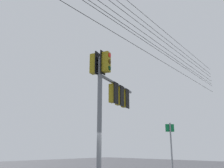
{
  "coord_description": "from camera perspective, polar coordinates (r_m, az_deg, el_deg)",
  "views": [
    {
      "loc": [
        6.46,
        -7.71,
        1.9
      ],
      "look_at": [
        -1.26,
        0.57,
        4.86
      ],
      "focal_mm": 39.21,
      "sensor_mm": 36.0,
      "label": 1
    }
  ],
  "objects": [
    {
      "name": "route_sign_primary",
      "position": [
        11.2,
        13.67,
        -14.75
      ],
      "size": [
        0.26,
        0.34,
        2.97
      ],
      "color": "slate",
      "rests_on": "ground"
    },
    {
      "name": "signal_mast_assembly",
      "position": [
        11.31,
        -0.59,
        -2.32
      ],
      "size": [
        1.73,
        3.88,
        6.04
      ],
      "color": "slate",
      "rests_on": "ground"
    },
    {
      "name": "overhead_wire_span",
      "position": [
        13.29,
        1.84,
        15.87
      ],
      "size": [
        3.85,
        34.23,
        2.94
      ],
      "color": "black"
    }
  ]
}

